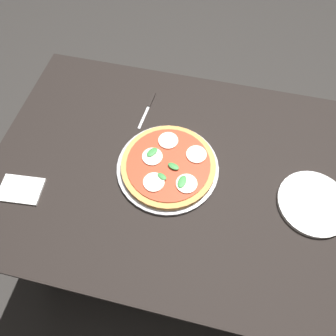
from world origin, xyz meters
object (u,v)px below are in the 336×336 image
(knife, at_px, (149,106))
(dining_table, at_px, (198,189))
(plate_white, at_px, (314,203))
(napkin, at_px, (21,190))
(serving_tray, at_px, (168,169))
(pizza, at_px, (169,164))

(knife, bearing_deg, dining_table, 134.46)
(plate_white, relative_size, napkin, 1.64)
(dining_table, height_order, plate_white, plate_white)
(dining_table, distance_m, plate_white, 0.36)
(dining_table, height_order, knife, knife)
(knife, bearing_deg, plate_white, 155.98)
(serving_tray, relative_size, napkin, 2.50)
(serving_tray, distance_m, plate_white, 0.45)
(serving_tray, height_order, plate_white, plate_white)
(plate_white, distance_m, napkin, 0.89)
(serving_tray, bearing_deg, dining_table, -178.05)
(dining_table, relative_size, knife, 8.01)
(napkin, bearing_deg, dining_table, -161.58)
(dining_table, height_order, pizza, pizza)
(plate_white, bearing_deg, knife, -24.02)
(serving_tray, bearing_deg, knife, -62.50)
(serving_tray, distance_m, napkin, 0.46)
(knife, bearing_deg, napkin, 54.15)
(dining_table, distance_m, napkin, 0.57)
(serving_tray, distance_m, pizza, 0.02)
(napkin, relative_size, knife, 0.77)
(plate_white, bearing_deg, dining_table, -3.51)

